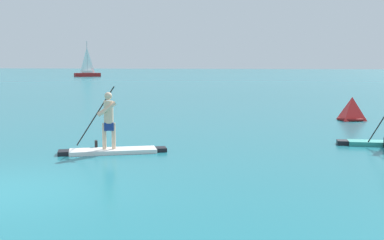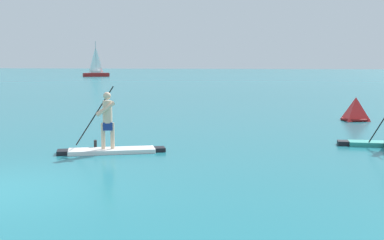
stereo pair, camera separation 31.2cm
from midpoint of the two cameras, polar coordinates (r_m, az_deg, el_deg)
name	(u,v)px [view 2 (the right image)]	position (r m, az deg, el deg)	size (l,w,h in m)	color
paddleboarder_mid_center	(110,141)	(14.06, -8.74, -2.34)	(2.89, 1.69, 1.87)	white
race_marker_buoy	(356,110)	(22.92, 18.55, 1.05)	(1.36, 1.36, 1.02)	red
sailboat_left_horizon	(96,72)	(96.80, -10.81, 5.39)	(4.61, 4.12, 6.65)	#A51E1E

